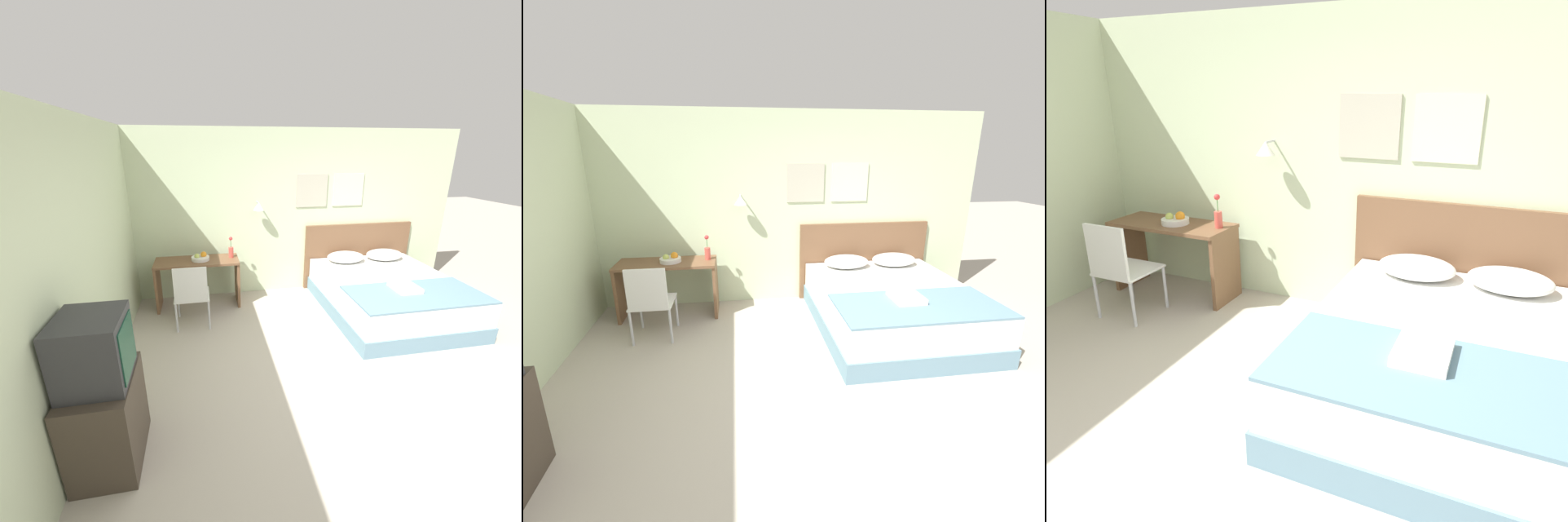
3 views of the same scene
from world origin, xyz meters
TOP-DOWN VIEW (x-y plane):
  - ground_plane at (0.00, 0.00)m, footprint 24.00×24.00m
  - wall_back at (0.01, 2.63)m, footprint 5.76×0.31m
  - wall_left at (-2.51, -0.20)m, footprint 0.06×5.60m
  - bed at (1.24, 1.50)m, footprint 1.80×2.08m
  - headboard at (1.24, 2.57)m, footprint 1.92×0.06m
  - pillow_left at (0.89, 2.27)m, footprint 0.62×0.43m
  - pillow_right at (1.59, 2.27)m, footprint 0.62×0.43m
  - throw_blanket at (1.24, 0.89)m, footprint 1.74×0.83m
  - folded_towel_near_foot at (1.17, 1.04)m, footprint 0.31×0.36m
  - desk at (-1.54, 2.25)m, footprint 1.25×0.50m
  - desk_chair at (-1.62, 1.58)m, footprint 0.47×0.47m
  - fruit_bowl at (-1.48, 2.24)m, footprint 0.27×0.27m
  - flower_vase at (-1.01, 2.29)m, footprint 0.08×0.08m
  - tv_stand at (-2.22, -0.33)m, footprint 0.47×0.64m
  - television at (-2.22, -0.33)m, footprint 0.46×0.47m

SIDE VIEW (x-z plane):
  - ground_plane at x=0.00m, z-range 0.00..0.00m
  - bed at x=1.24m, z-range 0.00..0.55m
  - tv_stand at x=-2.22m, z-range 0.00..0.75m
  - desk at x=-1.54m, z-range 0.15..0.90m
  - desk_chair at x=-1.62m, z-range 0.07..0.98m
  - headboard at x=1.24m, z-range 0.00..1.12m
  - throw_blanket at x=1.24m, z-range 0.56..0.58m
  - folded_towel_near_foot at x=1.17m, z-range 0.58..0.64m
  - pillow_left at x=0.89m, z-range 0.56..0.72m
  - pillow_right at x=1.59m, z-range 0.56..0.72m
  - fruit_bowl at x=-1.48m, z-range 0.72..0.85m
  - flower_vase at x=-1.01m, z-range 0.70..1.03m
  - television at x=-2.22m, z-range 0.75..1.27m
  - wall_left at x=-2.51m, z-range 0.00..2.65m
  - wall_back at x=0.01m, z-range 0.01..2.66m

